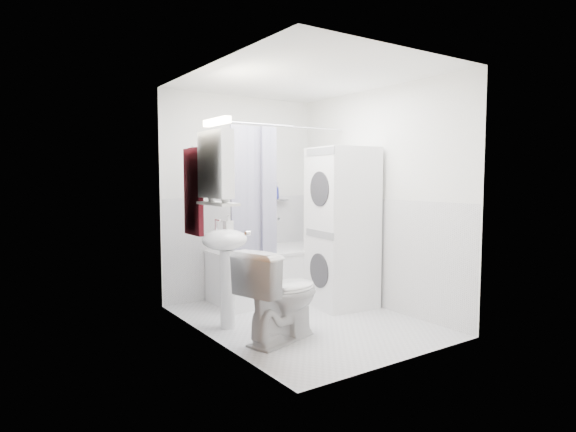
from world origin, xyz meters
TOP-DOWN VIEW (x-y plane):
  - floor at (0.00, 0.00)m, footprint 2.60×2.60m
  - room_walls at (0.00, 0.00)m, footprint 2.60×2.60m
  - wainscot at (0.00, 0.29)m, footprint 1.98×2.58m
  - door at (-0.95, -0.55)m, footprint 0.05×2.00m
  - bathtub at (0.28, 0.92)m, footprint 1.56×0.74m
  - tub_spout at (0.48, 1.25)m, footprint 0.04×0.12m
  - curtain_rod at (0.28, 0.61)m, footprint 1.74×0.02m
  - shower_curtain at (-0.22, 0.61)m, footprint 0.55×0.02m
  - sink at (-0.75, 0.22)m, footprint 0.44×0.37m
  - medicine_cabinet at (-0.90, 0.10)m, footprint 0.13×0.50m
  - shelf at (-0.89, 0.10)m, footprint 0.18×0.54m
  - shower_caddy at (0.53, 1.24)m, footprint 0.22×0.06m
  - towel at (-0.94, 0.53)m, footprint 0.07×0.36m
  - washer_dryer at (0.68, 0.22)m, footprint 0.70×0.69m
  - toilet at (-0.51, -0.35)m, footprint 0.92×0.68m
  - soap_pump at (-0.71, 0.25)m, footprint 0.08×0.17m
  - shelf_bottle at (-0.89, -0.05)m, footprint 0.07×0.18m
  - shelf_cup at (-0.89, 0.22)m, footprint 0.10×0.09m
  - shampoo_a at (0.35, 1.24)m, footprint 0.13×0.17m
  - shampoo_b at (0.47, 1.24)m, footprint 0.08×0.21m

SIDE VIEW (x-z plane):
  - floor at x=0.00m, z-range 0.00..0.00m
  - bathtub at x=0.28m, z-range 0.03..0.62m
  - toilet at x=-0.51m, z-range 0.00..0.81m
  - wainscot at x=0.00m, z-range -0.69..1.89m
  - sink at x=-0.75m, z-range 0.18..1.22m
  - washer_dryer at x=0.68m, z-range 0.00..1.76m
  - tub_spout at x=0.48m, z-range 0.90..0.93m
  - soap_pump at x=-0.71m, z-range 0.91..0.99m
  - door at x=-0.95m, z-range 0.00..2.00m
  - shower_caddy at x=0.53m, z-range 1.14..1.16m
  - shelf at x=-0.89m, z-range 1.19..1.21m
  - shampoo_b at x=0.47m, z-range 1.16..1.24m
  - shampoo_a at x=0.35m, z-range 1.16..1.29m
  - shelf_bottle at x=-0.89m, z-range 1.21..1.28m
  - shower_curtain at x=-0.22m, z-range 0.52..1.98m
  - shelf_cup at x=-0.89m, z-range 1.21..1.31m
  - towel at x=-0.94m, z-range 0.89..1.75m
  - room_walls at x=0.00m, z-range 0.19..2.79m
  - medicine_cabinet at x=-0.90m, z-range 1.21..1.92m
  - curtain_rod at x=0.28m, z-range 1.99..2.01m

